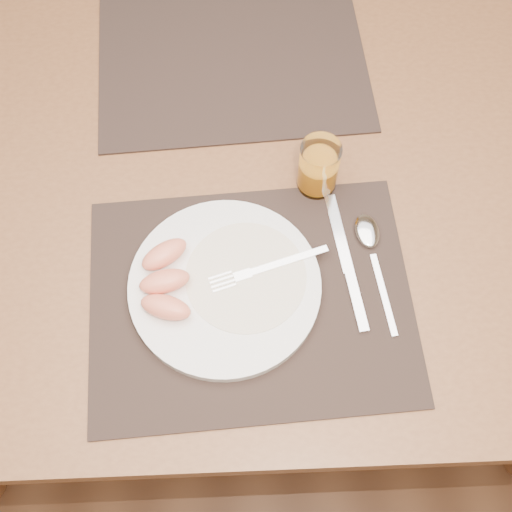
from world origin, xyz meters
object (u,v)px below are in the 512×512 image
at_px(table, 249,196).
at_px(placemat_far, 232,59).
at_px(plate, 225,286).
at_px(knife, 349,272).
at_px(placemat_near, 251,299).
at_px(spoon, 369,240).
at_px(juice_glass, 318,168).
at_px(fork, 259,270).

height_order(table, placemat_far, placemat_far).
height_order(plate, knife, plate).
relative_size(placemat_near, placemat_far, 1.00).
bearing_deg(spoon, table, 141.53).
bearing_deg(placemat_near, plate, 154.09).
xyz_separation_m(placemat_near, knife, (0.14, 0.03, 0.00)).
relative_size(knife, spoon, 1.15).
bearing_deg(juice_glass, placemat_near, -119.71).
relative_size(plate, knife, 1.23).
bearing_deg(placemat_near, table, 89.10).
height_order(table, knife, knife).
xyz_separation_m(placemat_far, juice_glass, (0.12, -0.25, 0.04)).
bearing_deg(knife, spoon, 54.96).
bearing_deg(table, juice_glass, -18.12).
relative_size(placemat_near, spoon, 2.34).
bearing_deg(fork, placemat_near, -109.61).
relative_size(knife, juice_glass, 2.43).
distance_m(fork, juice_glass, 0.18).
bearing_deg(spoon, placemat_near, -154.66).
bearing_deg(juice_glass, plate, -130.13).
bearing_deg(knife, plate, -174.64).
xyz_separation_m(spoon, juice_glass, (-0.07, 0.10, 0.03)).
xyz_separation_m(placemat_far, spoon, (0.19, -0.36, 0.01)).
bearing_deg(fork, table, 92.87).
bearing_deg(table, plate, -101.02).
height_order(fork, spoon, fork).
relative_size(plate, fork, 1.57).
xyz_separation_m(plate, spoon, (0.21, 0.07, -0.00)).
relative_size(placemat_near, juice_glass, 4.97).
relative_size(table, juice_glass, 15.48).
bearing_deg(juice_glass, spoon, -56.11).
height_order(plate, juice_glass, juice_glass).
distance_m(placemat_near, spoon, 0.19).
bearing_deg(knife, table, 126.55).
relative_size(table, placemat_far, 3.11).
distance_m(spoon, juice_glass, 0.13).
relative_size(placemat_far, plate, 1.67).
bearing_deg(spoon, juice_glass, 123.89).
bearing_deg(table, knife, -53.45).
xyz_separation_m(table, fork, (0.01, -0.18, 0.11)).
bearing_deg(placemat_far, fork, -85.89).
distance_m(knife, juice_glass, 0.16).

